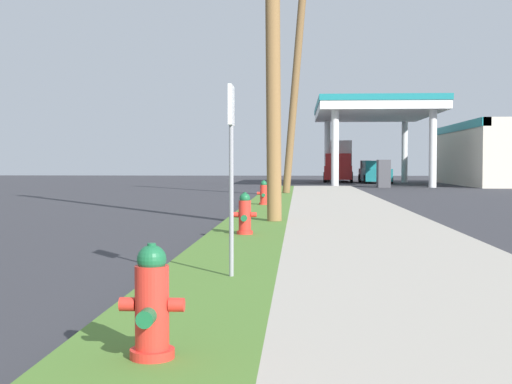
{
  "coord_description": "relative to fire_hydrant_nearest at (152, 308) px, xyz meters",
  "views": [
    {
      "loc": [
        1.64,
        0.75,
        1.38
      ],
      "look_at": [
        0.74,
        15.56,
        0.77
      ],
      "focal_mm": 48.69,
      "sensor_mm": 36.0,
      "label": 1
    }
  ],
  "objects": [
    {
      "name": "street_sign_post",
      "position": [
        0.2,
        3.28,
        1.19
      ],
      "size": [
        0.05,
        0.36,
        2.12
      ],
      "color": "gray",
      "rests_on": "grass_verge"
    },
    {
      "name": "fire_hydrant_second",
      "position": [
        -0.01,
        7.89,
        0.0
      ],
      "size": [
        0.42,
        0.38,
        0.74
      ],
      "color": "red",
      "rests_on": "grass_verge"
    },
    {
      "name": "fire_hydrant_nearest",
      "position": [
        0.0,
        0.0,
        0.0
      ],
      "size": [
        0.42,
        0.37,
        0.74
      ],
      "color": "red",
      "rests_on": "grass_verge"
    },
    {
      "name": "gas_station_canopy",
      "position": [
        12.54,
        41.32,
        2.09
      ],
      "size": [
        15.28,
        13.46,
        5.32
      ],
      "color": "silver",
      "rests_on": "ground"
    },
    {
      "name": "fire_hydrant_third",
      "position": [
        -0.12,
        16.79,
        0.0
      ],
      "size": [
        0.42,
        0.37,
        0.74
      ],
      "color": "red",
      "rests_on": "grass_verge"
    },
    {
      "name": "utility_pole_background",
      "position": [
        0.81,
        25.17,
        4.4
      ],
      "size": [
        1.65,
        0.75,
        9.29
      ],
      "color": "brown",
      "rests_on": "grass_verge"
    },
    {
      "name": "car_teal_by_near_pump",
      "position": [
        6.33,
        44.77,
        0.28
      ],
      "size": [
        2.02,
        4.53,
        1.57
      ],
      "color": "#197075",
      "rests_on": "ground"
    },
    {
      "name": "fire_hydrant_fourth",
      "position": [
        -0.03,
        25.78,
        0.0
      ],
      "size": [
        0.42,
        0.37,
        0.74
      ],
      "color": "red",
      "rests_on": "grass_verge"
    },
    {
      "name": "truck_red_at_forecourt",
      "position": [
        4.04,
        49.01,
        1.04
      ],
      "size": [
        2.56,
        6.53,
        3.11
      ],
      "color": "red",
      "rests_on": "ground"
    }
  ]
}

